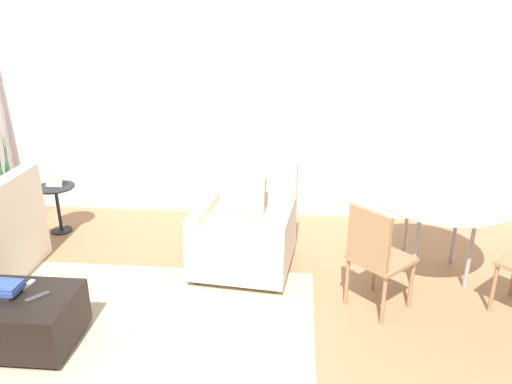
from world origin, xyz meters
name	(u,v)px	position (x,y,z in m)	size (l,w,h in m)	color
wall_back	(254,96)	(0.00, 3.27, 1.38)	(12.00, 0.06, 2.75)	white
area_rug	(139,322)	(-0.70, 1.05, 0.00)	(2.72, 1.70, 0.01)	tan
armchair	(245,231)	(0.03, 2.02, 0.35)	(0.95, 0.99, 0.92)	beige
ottoman	(25,319)	(-1.42, 0.72, 0.22)	(0.73, 0.58, 0.39)	black
book_stack	(7,289)	(-1.53, 0.76, 0.43)	(0.21, 0.20, 0.08)	black
tv_remote_primary	(27,285)	(-1.45, 0.88, 0.40)	(0.06, 0.15, 0.01)	#B7B7BC
tv_remote_secondary	(38,297)	(-1.30, 0.74, 0.40)	(0.14, 0.15, 0.01)	#333338
potted_plant	(12,210)	(-2.55, 2.55, 0.23)	(0.36, 0.36, 1.14)	maroon
side_table	(57,200)	(-2.03, 2.57, 0.36)	(0.40, 0.40, 0.52)	black
picture_frame	(54,179)	(-2.03, 2.57, 0.60)	(0.17, 0.07, 0.17)	silver
dining_table	(441,207)	(1.75, 2.02, 0.66)	(1.16, 1.16, 0.74)	#99A8AD
dining_chair_near_left	(375,253)	(1.12, 1.38, 0.52)	(0.59, 0.59, 0.90)	#93704C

